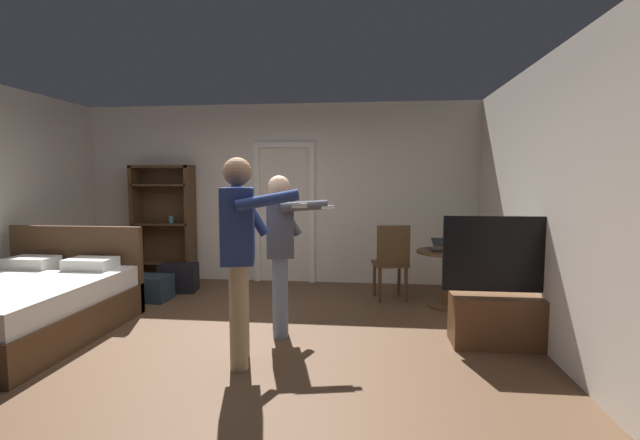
{
  "coord_description": "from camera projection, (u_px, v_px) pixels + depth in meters",
  "views": [
    {
      "loc": [
        1.39,
        -4.03,
        1.56
      ],
      "look_at": [
        0.92,
        0.26,
        1.17
      ],
      "focal_mm": 24.79,
      "sensor_mm": 36.0,
      "label": 1
    }
  ],
  "objects": [
    {
      "name": "side_table",
      "position": [
        446.0,
        269.0,
        5.41
      ],
      "size": [
        0.71,
        0.71,
        0.7
      ],
      "color": "#4C331E",
      "rests_on": "ground_plane"
    },
    {
      "name": "doorway_frame",
      "position": [
        284.0,
        202.0,
        6.72
      ],
      "size": [
        0.93,
        0.08,
        2.13
      ],
      "color": "white",
      "rests_on": "ground_plane"
    },
    {
      "name": "wall_right",
      "position": [
        562.0,
        204.0,
        3.83
      ],
      "size": [
        0.12,
        5.45,
        2.7
      ],
      "primitive_type": "cube",
      "color": "silver",
      "rests_on": "ground_plane"
    },
    {
      "name": "tv_flatscreen",
      "position": [
        507.0,
        308.0,
        4.14
      ],
      "size": [
        1.22,
        0.4,
        1.23
      ],
      "color": "brown",
      "rests_on": "ground_plane"
    },
    {
      "name": "wooden_chair",
      "position": [
        391.0,
        259.0,
        5.69
      ],
      "size": [
        0.49,
        0.49,
        0.99
      ],
      "color": "#4C331E",
      "rests_on": "ground_plane"
    },
    {
      "name": "laptop",
      "position": [
        444.0,
        247.0,
        5.35
      ],
      "size": [
        0.33,
        0.33,
        0.16
      ],
      "color": "black",
      "rests_on": "side_table"
    },
    {
      "name": "suitcase_small",
      "position": [
        179.0,
        278.0,
        6.2
      ],
      "size": [
        0.54,
        0.42,
        0.39
      ],
      "primitive_type": "cube",
      "rotation": [
        0.0,
        0.0,
        0.15
      ],
      "color": "black",
      "rests_on": "ground_plane"
    },
    {
      "name": "person_blue_shirt",
      "position": [
        240.0,
        244.0,
        3.7
      ],
      "size": [
        0.79,
        0.66,
        1.75
      ],
      "color": "tan",
      "rests_on": "ground_plane"
    },
    {
      "name": "wall_back",
      "position": [
        278.0,
        194.0,
        6.8
      ],
      "size": [
        6.24,
        0.12,
        2.7
      ],
      "primitive_type": "cube",
      "color": "silver",
      "rests_on": "ground_plane"
    },
    {
      "name": "bottle_on_table",
      "position": [
        460.0,
        244.0,
        5.29
      ],
      "size": [
        0.06,
        0.06,
        0.24
      ],
      "color": "#36531C",
      "rests_on": "side_table"
    },
    {
      "name": "person_striped_shirt",
      "position": [
        281.0,
        243.0,
        4.44
      ],
      "size": [
        0.74,
        0.63,
        1.61
      ],
      "color": "slate",
      "rests_on": "ground_plane"
    },
    {
      "name": "bookshelf",
      "position": [
        164.0,
        219.0,
        6.81
      ],
      "size": [
        0.93,
        0.32,
        1.78
      ],
      "color": "#4C331E",
      "rests_on": "ground_plane"
    },
    {
      "name": "bed",
      "position": [
        20.0,
        307.0,
        4.39
      ],
      "size": [
        1.63,
        2.0,
        1.02
      ],
      "color": "#4C331E",
      "rests_on": "ground_plane"
    },
    {
      "name": "ground_plane",
      "position": [
        223.0,
        341.0,
        4.29
      ],
      "size": [
        6.6,
        6.6,
        0.0
      ],
      "primitive_type": "plane",
      "color": "brown"
    },
    {
      "name": "suitcase_dark",
      "position": [
        149.0,
        288.0,
        5.75
      ],
      "size": [
        0.56,
        0.41,
        0.32
      ],
      "primitive_type": "cube",
      "rotation": [
        0.0,
        0.0,
        -0.05
      ],
      "color": "#1E2D38",
      "rests_on": "ground_plane"
    }
  ]
}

